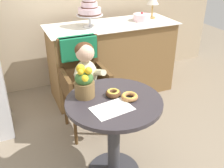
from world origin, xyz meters
name	(u,v)px	position (x,y,z in m)	size (l,w,h in m)	color
cafe_table	(114,124)	(0.00, 0.00, 0.51)	(0.72, 0.72, 0.72)	#332D33
wicker_chair	(82,71)	(-0.01, 0.75, 0.64)	(0.42, 0.45, 0.95)	brown
seated_child	(87,73)	(-0.01, 0.59, 0.68)	(0.27, 0.32, 0.73)	beige
paper_napkin	(112,109)	(-0.06, -0.10, 0.72)	(0.28, 0.19, 0.00)	white
donut_front	(113,93)	(0.02, 0.06, 0.74)	(0.12, 0.12, 0.05)	#4C2D19
donut_mid	(130,96)	(0.11, -0.03, 0.74)	(0.13, 0.13, 0.04)	#AD7542
flower_vase	(84,82)	(-0.17, 0.14, 0.84)	(0.15, 0.16, 0.24)	brown
display_counter	(112,59)	(0.55, 1.30, 0.45)	(1.56, 0.62, 0.90)	olive
tiered_cake_stand	(89,9)	(0.28, 1.30, 1.09)	(0.30, 0.30, 0.33)	silver
round_layer_cake	(142,17)	(0.95, 1.31, 0.94)	(0.21, 0.21, 0.10)	silver
table_lamp	(153,1)	(1.13, 1.36, 1.12)	(0.15, 0.15, 0.28)	#B28C47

